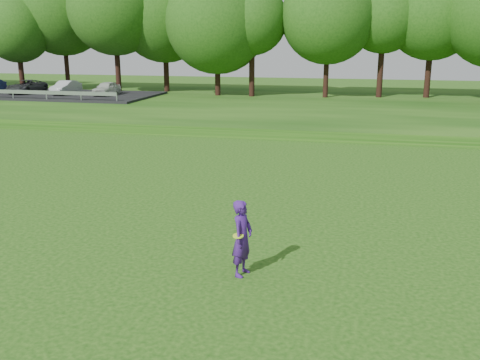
# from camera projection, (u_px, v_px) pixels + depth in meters

# --- Properties ---
(ground) EXTENTS (140.00, 140.00, 0.00)m
(ground) POSITION_uv_depth(u_px,v_px,m) (82.00, 277.00, 12.92)
(ground) COLOR #15410C
(ground) RESTS_ON ground
(berm) EXTENTS (130.00, 30.00, 0.60)m
(berm) POSITION_uv_depth(u_px,v_px,m) (287.00, 104.00, 44.84)
(berm) COLOR #15410C
(berm) RESTS_ON ground
(walking_path) EXTENTS (130.00, 1.60, 0.04)m
(walking_path) POSITION_uv_depth(u_px,v_px,m) (253.00, 136.00, 31.74)
(walking_path) COLOR gray
(walking_path) RESTS_ON ground
(treeline) EXTENTS (104.00, 7.00, 15.00)m
(treeline) POSITION_uv_depth(u_px,v_px,m) (296.00, 9.00, 46.62)
(treeline) COLOR #1B4810
(treeline) RESTS_ON berm
(parking_lot) EXTENTS (24.00, 9.00, 1.38)m
(parking_lot) POSITION_uv_depth(u_px,v_px,m) (23.00, 90.00, 48.92)
(parking_lot) COLOR black
(parking_lot) RESTS_ON berm
(woman) EXTENTS (0.59, 0.77, 1.88)m
(woman) POSITION_uv_depth(u_px,v_px,m) (242.00, 238.00, 12.81)
(woman) COLOR #421A79
(woman) RESTS_ON ground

